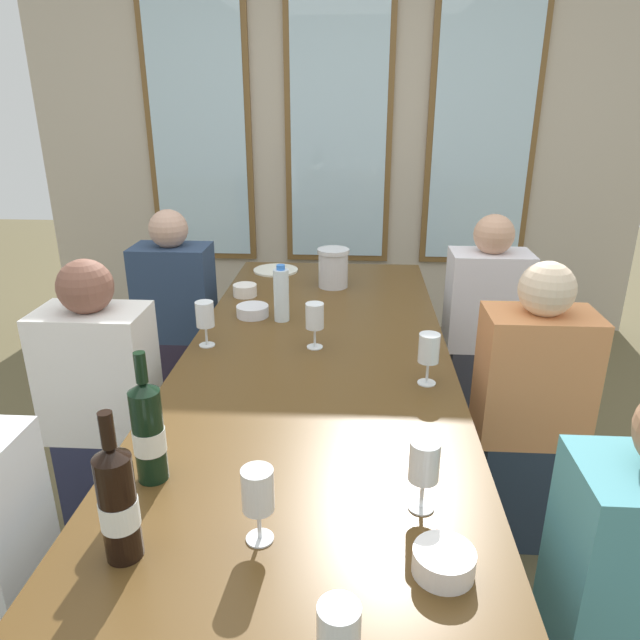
% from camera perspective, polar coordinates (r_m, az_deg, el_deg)
% --- Properties ---
extents(ground_plane, '(12.00, 12.00, 0.00)m').
position_cam_1_polar(ground_plane, '(2.48, -0.44, -19.73)').
color(ground_plane, brown).
extents(back_wall_with_windows, '(4.17, 0.10, 2.90)m').
position_cam_1_polar(back_wall_with_windows, '(4.15, 1.84, 18.65)').
color(back_wall_with_windows, '#BAAD99').
rests_on(back_wall_with_windows, ground).
extents(dining_table, '(0.97, 2.61, 0.74)m').
position_cam_1_polar(dining_table, '(2.11, -0.49, -5.65)').
color(dining_table, '#543919').
rests_on(dining_table, ground).
extents(white_plate_0, '(0.24, 0.24, 0.01)m').
position_cam_1_polar(white_plate_0, '(3.16, -4.34, 4.87)').
color(white_plate_0, white).
rests_on(white_plate_0, dining_table).
extents(metal_pitcher, '(0.16, 0.16, 0.19)m').
position_cam_1_polar(metal_pitcher, '(2.87, 1.30, 5.13)').
color(metal_pitcher, silver).
rests_on(metal_pitcher, dining_table).
extents(wine_bottle_0, '(0.08, 0.08, 0.34)m').
position_cam_1_polar(wine_bottle_0, '(1.48, -16.40, -10.37)').
color(wine_bottle_0, black).
rests_on(wine_bottle_0, dining_table).
extents(wine_bottle_1, '(0.08, 0.08, 0.33)m').
position_cam_1_polar(wine_bottle_1, '(1.27, -19.10, -16.49)').
color(wine_bottle_1, black).
rests_on(wine_bottle_1, dining_table).
extents(tasting_bowl_0, '(0.12, 0.12, 0.05)m').
position_cam_1_polar(tasting_bowl_0, '(1.26, 11.97, -22.07)').
color(tasting_bowl_0, white).
rests_on(tasting_bowl_0, dining_table).
extents(tasting_bowl_1, '(0.11, 0.11, 0.05)m').
position_cam_1_polar(tasting_bowl_1, '(2.77, -7.33, 2.90)').
color(tasting_bowl_1, white).
rests_on(tasting_bowl_1, dining_table).
extents(tasting_bowl_2, '(0.14, 0.14, 0.05)m').
position_cam_1_polar(tasting_bowl_2, '(2.51, -6.60, 0.88)').
color(tasting_bowl_2, white).
rests_on(tasting_bowl_2, dining_table).
extents(water_bottle, '(0.06, 0.06, 0.24)m').
position_cam_1_polar(water_bottle, '(2.42, -3.79, 2.49)').
color(water_bottle, white).
rests_on(water_bottle, dining_table).
extents(wine_glass_0, '(0.07, 0.07, 0.17)m').
position_cam_1_polar(wine_glass_0, '(2.15, -0.52, 0.17)').
color(wine_glass_0, white).
rests_on(wine_glass_0, dining_table).
extents(wine_glass_1, '(0.07, 0.07, 0.17)m').
position_cam_1_polar(wine_glass_1, '(1.01, 1.84, -28.42)').
color(wine_glass_1, white).
rests_on(wine_glass_1, dining_table).
extents(wine_glass_2, '(0.07, 0.07, 0.17)m').
position_cam_1_polar(wine_glass_2, '(2.20, -11.16, 0.35)').
color(wine_glass_2, white).
rests_on(wine_glass_2, dining_table).
extents(wine_glass_3, '(0.07, 0.07, 0.17)m').
position_cam_1_polar(wine_glass_3, '(1.35, 10.13, -13.56)').
color(wine_glass_3, white).
rests_on(wine_glass_3, dining_table).
extents(wine_glass_4, '(0.07, 0.07, 0.17)m').
position_cam_1_polar(wine_glass_4, '(1.91, 10.58, -2.84)').
color(wine_glass_4, white).
rests_on(wine_glass_4, dining_table).
extents(wine_glass_5, '(0.07, 0.07, 0.17)m').
position_cam_1_polar(wine_glass_5, '(1.26, -6.08, -16.47)').
color(wine_glass_5, white).
rests_on(wine_glass_5, dining_table).
extents(seated_person_0, '(0.38, 0.24, 1.11)m').
position_cam_1_polar(seated_person_0, '(3.11, -13.76, -0.23)').
color(seated_person_0, '#2C2436').
rests_on(seated_person_0, ground).
extents(seated_person_1, '(0.38, 0.24, 1.11)m').
position_cam_1_polar(seated_person_1, '(3.02, 15.66, -1.07)').
color(seated_person_1, '#333641').
rests_on(seated_person_1, ground).
extents(seated_person_2, '(0.38, 0.24, 1.11)m').
position_cam_1_polar(seated_person_2, '(2.33, -20.30, -8.48)').
color(seated_person_2, '#262942').
rests_on(seated_person_2, ground).
extents(seated_person_3, '(0.38, 0.24, 1.11)m').
position_cam_1_polar(seated_person_3, '(2.29, 19.66, -8.86)').
color(seated_person_3, '#25313F').
rests_on(seated_person_3, ground).
extents(seated_person_5, '(0.38, 0.24, 1.11)m').
position_cam_1_polar(seated_person_5, '(1.62, 28.53, -24.54)').
color(seated_person_5, '#232443').
rests_on(seated_person_5, ground).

